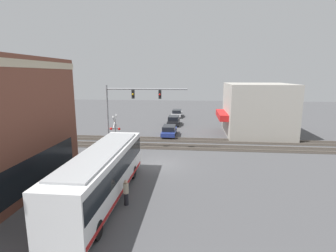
{
  "coord_description": "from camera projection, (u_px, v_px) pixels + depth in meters",
  "views": [
    {
      "loc": [
        -22.76,
        -3.02,
        8.11
      ],
      "look_at": [
        4.99,
        -0.28,
        2.61
      ],
      "focal_mm": 28.0,
      "sensor_mm": 36.0,
      "label": 1
    }
  ],
  "objects": [
    {
      "name": "parked_car_black",
      "position": [
        174.0,
        121.0,
        42.67
      ],
      "size": [
        4.66,
        1.82,
        1.49
      ],
      "color": "black",
      "rests_on": "ground"
    },
    {
      "name": "rail_track_far",
      "position": [
        169.0,
        140.0,
        33.06
      ],
      "size": [
        2.6,
        60.0,
        0.15
      ],
      "color": "#332D28",
      "rests_on": "ground"
    },
    {
      "name": "city_bus",
      "position": [
        102.0,
        173.0,
        16.93
      ],
      "size": [
        11.92,
        2.59,
        3.34
      ],
      "color": "white",
      "rests_on": "ground"
    },
    {
      "name": "ground_plane",
      "position": [
        160.0,
        164.0,
        24.08
      ],
      "size": [
        120.0,
        120.0,
        0.0
      ],
      "primitive_type": "plane",
      "color": "#4C4C4F"
    },
    {
      "name": "pedestrian_near_bus",
      "position": [
        126.0,
        192.0,
        16.41
      ],
      "size": [
        0.34,
        0.34,
        1.66
      ],
      "color": "black",
      "rests_on": "ground"
    },
    {
      "name": "rail_track_near",
      "position": [
        166.0,
        146.0,
        29.94
      ],
      "size": [
        2.6,
        60.0,
        0.15
      ],
      "color": "#332D28",
      "rests_on": "ground"
    },
    {
      "name": "shop_building",
      "position": [
        257.0,
        109.0,
        35.61
      ],
      "size": [
        9.19,
        9.39,
        6.91
      ],
      "color": "#B2ADA3",
      "rests_on": "ground"
    },
    {
      "name": "parked_car_blue",
      "position": [
        169.0,
        131.0,
        35.2
      ],
      "size": [
        4.63,
        1.82,
        1.4
      ],
      "color": "navy",
      "rests_on": "ground"
    },
    {
      "name": "parked_car_silver",
      "position": [
        177.0,
        113.0,
        50.9
      ],
      "size": [
        4.81,
        1.82,
        1.42
      ],
      "color": "#B7B7BC",
      "rests_on": "ground"
    },
    {
      "name": "crossing_signal",
      "position": [
        115.0,
        129.0,
        28.48
      ],
      "size": [
        1.41,
        1.18,
        3.81
      ],
      "color": "gray",
      "rests_on": "ground"
    },
    {
      "name": "traffic_signal_gantry",
      "position": [
        130.0,
        103.0,
        27.68
      ],
      "size": [
        0.42,
        8.64,
        7.02
      ],
      "color": "gray",
      "rests_on": "ground"
    }
  ]
}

